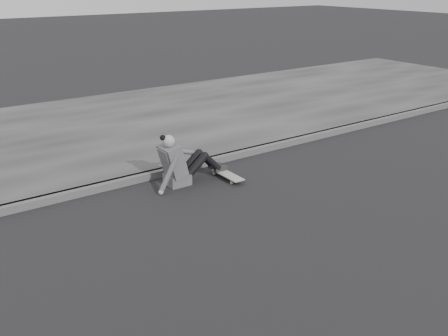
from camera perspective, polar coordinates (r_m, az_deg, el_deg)
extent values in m
plane|color=black|center=(7.15, 9.69, -5.58)|extent=(80.00, 80.00, 0.00)
cube|color=#484848|center=(8.97, -1.77, 0.77)|extent=(24.00, 0.16, 0.12)
cube|color=#343434|center=(11.50, -10.08, 5.04)|extent=(24.00, 6.00, 0.12)
cylinder|color=#A09F9A|center=(8.13, 0.88, -1.69)|extent=(0.03, 0.05, 0.05)
cylinder|color=#A09F9A|center=(8.21, 1.73, -1.45)|extent=(0.03, 0.05, 0.05)
cylinder|color=#A09F9A|center=(8.53, -1.16, -0.58)|extent=(0.03, 0.05, 0.05)
cylinder|color=#A09F9A|center=(8.60, -0.33, -0.37)|extent=(0.03, 0.05, 0.05)
cube|color=#2E2E30|center=(8.16, 1.31, -1.39)|extent=(0.16, 0.04, 0.03)
cube|color=#2E2E30|center=(8.55, -0.74, -0.30)|extent=(0.16, 0.04, 0.03)
cube|color=gray|center=(8.35, 0.26, -0.67)|extent=(0.20, 0.78, 0.02)
cube|color=#4A4A4C|center=(8.14, -5.36, -1.26)|extent=(0.36, 0.34, 0.18)
cube|color=#4A4A4C|center=(7.99, -5.88, 0.89)|extent=(0.37, 0.40, 0.57)
cube|color=#4A4A4C|center=(7.89, -6.73, 1.52)|extent=(0.14, 0.30, 0.20)
cylinder|color=gray|center=(7.89, -6.26, 2.45)|extent=(0.09, 0.09, 0.08)
sphere|color=gray|center=(7.86, -6.35, 3.06)|extent=(0.20, 0.20, 0.20)
sphere|color=black|center=(7.81, -7.02, 3.46)|extent=(0.09, 0.09, 0.09)
cylinder|color=black|center=(8.15, -3.18, 0.29)|extent=(0.43, 0.13, 0.39)
cylinder|color=black|center=(8.29, -3.83, 0.65)|extent=(0.43, 0.13, 0.39)
cylinder|color=black|center=(8.30, -1.42, 0.68)|extent=(0.35, 0.11, 0.36)
cylinder|color=black|center=(8.44, -2.09, 1.02)|extent=(0.35, 0.11, 0.36)
sphere|color=black|center=(8.18, -2.21, 1.41)|extent=(0.13, 0.13, 0.13)
sphere|color=black|center=(8.33, -2.89, 1.75)|extent=(0.13, 0.13, 0.13)
cube|color=#252525|center=(8.45, -0.36, -0.07)|extent=(0.24, 0.08, 0.07)
cube|color=#252525|center=(8.59, -1.04, 0.28)|extent=(0.24, 0.08, 0.07)
cylinder|color=#4A4A4C|center=(7.78, -6.37, -0.81)|extent=(0.38, 0.08, 0.58)
sphere|color=gray|center=(7.80, -7.22, -2.77)|extent=(0.08, 0.08, 0.08)
cylinder|color=#4A4A4C|center=(8.21, -4.99, 1.93)|extent=(0.48, 0.08, 0.21)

